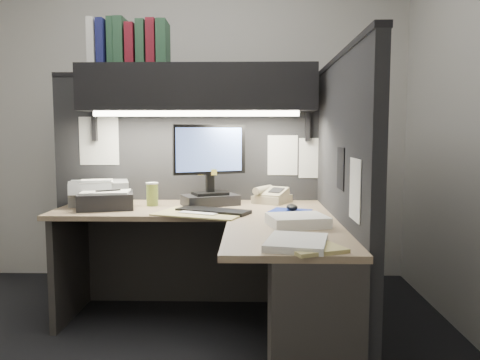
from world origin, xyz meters
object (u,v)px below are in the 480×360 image
Objects in this scene: coffee_cup at (152,195)px; notebook_stack at (106,201)px; overhead_shelf at (198,89)px; telephone at (272,197)px; desk at (241,278)px; keyboard at (213,211)px; printer at (99,192)px; monitor at (210,173)px.

coffee_cup reaches higher than notebook_stack.
overhead_shelf is 0.88m from telephone.
telephone is at bearing 75.76° from desk.
overhead_shelf is 0.86m from keyboard.
coffee_cup is 0.30m from notebook_stack.
overhead_shelf is at bearing -13.46° from printer.
desk is 5.09× the size of notebook_stack.
printer is at bearing -146.98° from telephone.
printer is at bearing -176.67° from overhead_shelf.
printer is (-0.75, 0.05, -0.14)m from monitor.
monitor reaches higher than printer.
desk is at bearing -40.81° from keyboard.
coffee_cup is 0.39m from printer.
monitor is (0.08, -0.09, -0.56)m from overhead_shelf.
telephone is 0.81m from coffee_cup.
keyboard reaches higher than desk.
notebook_stack is (-0.27, -0.12, -0.02)m from coffee_cup.
coffee_cup is at bearing -139.49° from telephone.
notebook_stack is at bearing -155.09° from coffee_cup.
telephone reaches higher than desk.
telephone is at bearing -8.67° from monitor.
keyboard is at bearing -105.67° from monitor.
coffee_cup is at bearing 171.11° from keyboard.
keyboard is at bearing -40.64° from printer.
desk is 0.85m from monitor.
desk is 4.50× the size of printer.
monitor is at bearing 13.58° from notebook_stack.
overhead_shelf is 4.10× the size of printer.
printer is at bearing 117.77° from notebook_stack.
desk is 0.94m from coffee_cup.
desk is at bearing -53.04° from printer.
coffee_cup is 0.38× the size of printer.
notebook_stack is at bearing 149.71° from desk.
keyboard is (0.05, -0.30, -0.20)m from monitor.
printer is at bearing 151.68° from monitor.
keyboard is at bearing -11.81° from notebook_stack.
keyboard is (0.13, -0.39, -0.76)m from overhead_shelf.
overhead_shelf reaches higher than notebook_stack.
monitor is 0.40m from coffee_cup.
coffee_cup is (-0.79, -0.15, 0.03)m from telephone.
coffee_cup reaches higher than desk.
desk is at bearing -30.29° from notebook_stack.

